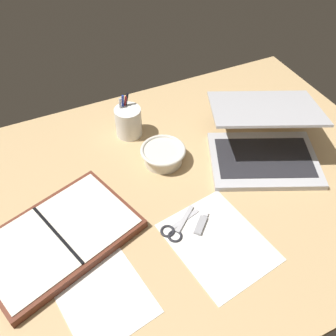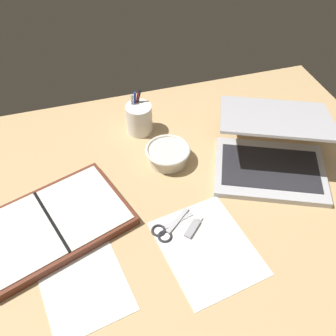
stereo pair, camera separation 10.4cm
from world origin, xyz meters
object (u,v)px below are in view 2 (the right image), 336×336
at_px(bowl, 168,154).
at_px(scissors, 166,230).
at_px(planner, 52,224).
at_px(pen_cup, 139,118).
at_px(laptop, 272,152).

xyz_separation_m(bowl, scissors, (-0.08, -0.25, -0.03)).
bearing_deg(scissors, planner, 133.77).
xyz_separation_m(pen_cup, planner, (-0.31, -0.32, -0.04)).
bearing_deg(pen_cup, scissors, -94.15).
distance_m(pen_cup, planner, 0.45).
relative_size(pen_cup, planner, 0.32).
bearing_deg(laptop, scissors, -134.92).
distance_m(pen_cup, scissors, 0.42).
bearing_deg(pen_cup, bowl, -73.67).
xyz_separation_m(bowl, planner, (-0.36, -0.15, -0.01)).
height_order(bowl, scissors, bowl).
bearing_deg(pen_cup, planner, -134.55).
relative_size(laptop, pen_cup, 3.07).
height_order(pen_cup, scissors, pen_cup).
distance_m(planner, scissors, 0.30).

